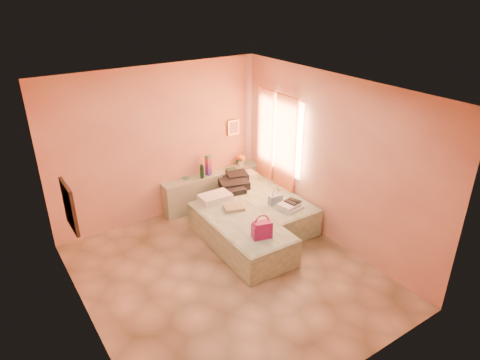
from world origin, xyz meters
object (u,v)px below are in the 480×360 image
object	(u,v)px
bed_right	(266,206)
flower_vase	(241,159)
green_book	(231,170)
magenta_handbag	(262,229)
towel_stack	(291,206)
water_bottle	(202,172)
bed_left	(240,233)
headboard_ledge	(213,189)
blue_handbag	(275,199)

from	to	relation	value
bed_right	flower_vase	world-z (taller)	flower_vase
green_book	flower_vase	size ratio (longest dim) A/B	0.72
magenta_handbag	towel_stack	distance (m)	1.04
towel_stack	flower_vase	bearing A→B (deg)	85.58
water_bottle	towel_stack	distance (m)	1.85
magenta_handbag	flower_vase	bearing A→B (deg)	79.39
towel_stack	bed_left	bearing A→B (deg)	169.19
bed_left	towel_stack	bearing A→B (deg)	-9.40
headboard_ledge	magenta_handbag	size ratio (longest dim) A/B	6.94
magenta_handbag	towel_stack	world-z (taller)	magenta_handbag
bed_right	flower_vase	xyz separation A→B (m)	(0.16, 1.06, 0.54)
bed_left	blue_handbag	size ratio (longest dim) A/B	7.98
bed_left	magenta_handbag	xyz separation A→B (m)	(-0.02, -0.62, 0.39)
bed_left	green_book	distance (m)	1.71
bed_left	flower_vase	bearing A→B (deg)	57.26
water_bottle	headboard_ledge	bearing A→B (deg)	14.72
bed_left	magenta_handbag	world-z (taller)	magenta_handbag
water_bottle	blue_handbag	xyz separation A→B (m)	(0.70, -1.35, -0.20)
bed_right	headboard_ledge	bearing A→B (deg)	117.98
flower_vase	magenta_handbag	size ratio (longest dim) A/B	0.95
headboard_ledge	towel_stack	xyz separation A→B (m)	(0.55, -1.72, 0.23)
bed_left	green_book	world-z (taller)	green_book
bed_right	flower_vase	distance (m)	1.20
bed_right	magenta_handbag	world-z (taller)	magenta_handbag
water_bottle	blue_handbag	distance (m)	1.54
bed_left	water_bottle	world-z (taller)	water_bottle
green_book	water_bottle	bearing A→B (deg)	-171.76
bed_left	blue_handbag	world-z (taller)	blue_handbag
bed_right	bed_left	bearing A→B (deg)	-149.89
bed_right	blue_handbag	size ratio (longest dim) A/B	7.98
blue_handbag	bed_left	bearing A→B (deg)	-168.57
green_book	bed_left	bearing A→B (deg)	-108.75
bed_left	towel_stack	xyz separation A→B (m)	(0.92, -0.18, 0.30)
green_book	blue_handbag	size ratio (longest dim) A/B	0.80
water_bottle	bed_right	bearing A→B (deg)	-51.51
magenta_handbag	water_bottle	bearing A→B (deg)	101.95
blue_handbag	headboard_ledge	bearing A→B (deg)	110.47
bed_right	blue_handbag	xyz separation A→B (m)	(-0.08, -0.37, 0.33)
headboard_ledge	magenta_handbag	xyz separation A→B (m)	(-0.39, -2.16, 0.31)
magenta_handbag	blue_handbag	bearing A→B (deg)	56.96
headboard_ledge	bed_left	distance (m)	1.59
towel_stack	green_book	bearing A→B (deg)	95.28
bed_right	water_bottle	xyz separation A→B (m)	(-0.78, 0.98, 0.53)
headboard_ledge	green_book	distance (m)	0.53
headboard_ledge	towel_stack	size ratio (longest dim) A/B	5.86
water_bottle	blue_handbag	world-z (taller)	water_bottle
water_bottle	towel_stack	bearing A→B (deg)	-64.05
flower_vase	bed_right	bearing A→B (deg)	-98.36
bed_right	green_book	xyz separation A→B (m)	(-0.13, 0.97, 0.42)
water_bottle	magenta_handbag	size ratio (longest dim) A/B	0.90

